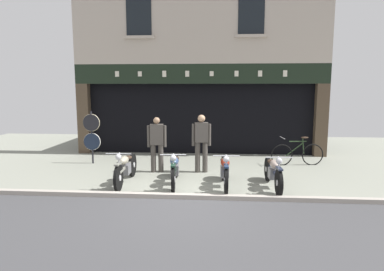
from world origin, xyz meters
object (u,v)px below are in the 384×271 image
(motorcycle_center, at_px, (225,170))
(motorcycle_center_right, at_px, (273,172))
(motorcycle_left, at_px, (126,167))
(salesman_left, at_px, (157,142))
(shopkeeper_center, at_px, (201,141))
(motorcycle_center_left, at_px, (175,168))
(advert_board_near, at_px, (238,103))
(leaning_bicycle, at_px, (297,154))
(tyre_sign_pole, at_px, (92,133))

(motorcycle_center, distance_m, motorcycle_center_right, 1.19)
(motorcycle_left, distance_m, salesman_left, 1.46)
(motorcycle_center_right, bearing_deg, salesman_left, -26.38)
(motorcycle_left, bearing_deg, motorcycle_center, 176.82)
(shopkeeper_center, bearing_deg, motorcycle_left, 27.33)
(motorcycle_center_left, relative_size, advert_board_near, 2.01)
(motorcycle_left, xyz_separation_m, motorcycle_center, (2.55, -0.12, 0.01))
(motorcycle_left, height_order, salesman_left, salesman_left)
(advert_board_near, bearing_deg, leaning_bicycle, -44.45)
(motorcycle_center_left, bearing_deg, motorcycle_center_right, 172.44)
(motorcycle_center_right, xyz_separation_m, tyre_sign_pole, (-5.46, 2.34, 0.59))
(advert_board_near, bearing_deg, motorcycle_left, -126.29)
(motorcycle_center_left, height_order, tyre_sign_pole, tyre_sign_pole)
(motorcycle_left, xyz_separation_m, leaning_bicycle, (4.92, 2.46, -0.06))
(motorcycle_center_left, distance_m, tyre_sign_pole, 3.76)
(motorcycle_center_right, distance_m, salesman_left, 3.47)
(motorcycle_center_left, bearing_deg, advert_board_near, -117.75)
(shopkeeper_center, bearing_deg, advert_board_near, -120.28)
(motorcycle_center_left, bearing_deg, motorcycle_center, 170.04)
(tyre_sign_pole, xyz_separation_m, leaning_bicycle, (6.63, 0.26, -0.64))
(leaning_bicycle, bearing_deg, motorcycle_center_right, 148.40)
(tyre_sign_pole, bearing_deg, shopkeeper_center, -13.70)
(motorcycle_center, bearing_deg, advert_board_near, -99.29)
(motorcycle_center_right, bearing_deg, motorcycle_center_left, -5.92)
(salesman_left, xyz_separation_m, shopkeeper_center, (1.30, 0.08, 0.05))
(motorcycle_center, height_order, motorcycle_center_right, motorcycle_center)
(tyre_sign_pole, bearing_deg, salesman_left, -22.58)
(motorcycle_center_right, xyz_separation_m, leaning_bicycle, (1.17, 2.59, -0.05))
(motorcycle_center, relative_size, advert_board_near, 1.92)
(shopkeeper_center, relative_size, advert_board_near, 1.63)
(motorcycle_left, height_order, tyre_sign_pole, tyre_sign_pole)
(motorcycle_center, height_order, leaning_bicycle, motorcycle_center)
(advert_board_near, bearing_deg, shopkeeper_center, -112.65)
(tyre_sign_pole, relative_size, advert_board_near, 1.65)
(motorcycle_left, height_order, motorcycle_center, motorcycle_center)
(motorcycle_left, distance_m, leaning_bicycle, 5.50)
(motorcycle_center_right, height_order, salesman_left, salesman_left)
(motorcycle_center, bearing_deg, tyre_sign_pole, -30.62)
(shopkeeper_center, height_order, advert_board_near, advert_board_near)
(motorcycle_center, xyz_separation_m, motorcycle_center_right, (1.19, -0.01, -0.01))
(shopkeeper_center, relative_size, leaning_bicycle, 1.00)
(salesman_left, bearing_deg, tyre_sign_pole, -30.39)
(motorcycle_center, relative_size, salesman_left, 1.23)
(motorcycle_center_left, distance_m, motorcycle_center, 1.28)
(salesman_left, height_order, tyre_sign_pole, tyre_sign_pole)
(salesman_left, distance_m, shopkeeper_center, 1.30)
(tyre_sign_pole, bearing_deg, motorcycle_center_right, -23.19)
(motorcycle_left, bearing_deg, motorcycle_center_right, 177.50)
(motorcycle_center_left, height_order, motorcycle_center, motorcycle_center)
(motorcycle_center_left, bearing_deg, salesman_left, -65.59)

